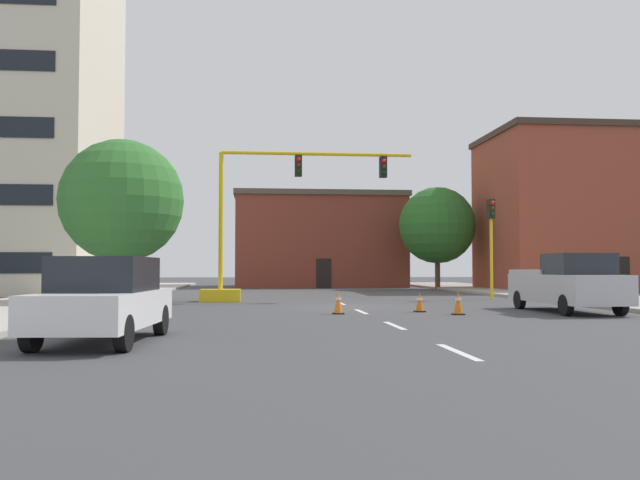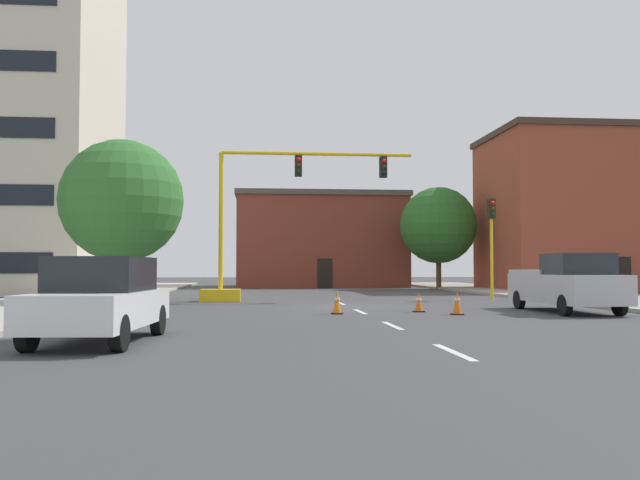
% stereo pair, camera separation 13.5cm
% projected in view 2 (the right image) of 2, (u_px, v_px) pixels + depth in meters
% --- Properties ---
extents(ground_plane, '(160.00, 160.00, 0.00)m').
position_uv_depth(ground_plane, '(349.00, 307.00, 25.89)').
color(ground_plane, '#424244').
extents(sidewalk_left, '(6.00, 56.00, 0.14)m').
position_uv_depth(sidewalk_left, '(84.00, 297.00, 32.74)').
color(sidewalk_left, '#B2ADA3').
rests_on(sidewalk_left, ground_plane).
extents(sidewalk_right, '(6.00, 56.00, 0.14)m').
position_uv_depth(sidewalk_right, '(555.00, 295.00, 34.97)').
color(sidewalk_right, '#9E998E').
rests_on(sidewalk_right, ground_plane).
extents(lane_stripe_seg_0, '(0.16, 2.40, 0.01)m').
position_uv_depth(lane_stripe_seg_0, '(454.00, 352.00, 11.97)').
color(lane_stripe_seg_0, silver).
rests_on(lane_stripe_seg_0, ground_plane).
extents(lane_stripe_seg_1, '(0.16, 2.40, 0.01)m').
position_uv_depth(lane_stripe_seg_1, '(392.00, 325.00, 17.44)').
color(lane_stripe_seg_1, silver).
rests_on(lane_stripe_seg_1, ground_plane).
extents(lane_stripe_seg_2, '(0.16, 2.40, 0.01)m').
position_uv_depth(lane_stripe_seg_2, '(360.00, 312.00, 22.91)').
color(lane_stripe_seg_2, silver).
rests_on(lane_stripe_seg_2, ground_plane).
extents(lane_stripe_seg_3, '(0.16, 2.40, 0.01)m').
position_uv_depth(lane_stripe_seg_3, '(341.00, 303.00, 28.38)').
color(lane_stripe_seg_3, silver).
rests_on(lane_stripe_seg_3, ground_plane).
extents(building_brick_center, '(13.38, 9.03, 7.38)m').
position_uv_depth(building_brick_center, '(319.00, 241.00, 53.78)').
color(building_brick_center, brown).
rests_on(building_brick_center, ground_plane).
extents(building_row_right, '(13.11, 9.19, 10.69)m').
position_uv_depth(building_row_right, '(586.00, 211.00, 45.28)').
color(building_row_right, brown).
rests_on(building_row_right, ground_plane).
extents(traffic_signal_gantry, '(9.66, 1.20, 6.83)m').
position_uv_depth(traffic_signal_gantry, '(249.00, 251.00, 30.08)').
color(traffic_signal_gantry, yellow).
rests_on(traffic_signal_gantry, ground_plane).
extents(traffic_light_pole_right, '(0.32, 0.47, 4.80)m').
position_uv_depth(traffic_light_pole_right, '(491.00, 226.00, 31.65)').
color(traffic_light_pole_right, yellow).
rests_on(traffic_light_pole_right, ground_plane).
extents(tree_right_far, '(5.42, 5.42, 7.24)m').
position_uv_depth(tree_right_far, '(438.00, 225.00, 47.13)').
color(tree_right_far, '#4C3823').
rests_on(tree_right_far, ground_plane).
extents(tree_left_near, '(5.17, 5.17, 6.94)m').
position_uv_depth(tree_left_near, '(122.00, 201.00, 28.11)').
color(tree_left_near, '#4C3823').
rests_on(tree_left_near, ground_plane).
extents(pickup_truck_silver, '(2.02, 5.40, 1.99)m').
position_uv_depth(pickup_truck_silver, '(566.00, 284.00, 22.70)').
color(pickup_truck_silver, '#BCBCC1').
rests_on(pickup_truck_silver, ground_plane).
extents(sedan_white_near_left, '(2.19, 4.63, 1.74)m').
position_uv_depth(sedan_white_near_left, '(101.00, 299.00, 13.54)').
color(sedan_white_near_left, white).
rests_on(sedan_white_near_left, ground_plane).
extents(traffic_cone_roadside_a, '(0.36, 0.36, 0.78)m').
position_uv_depth(traffic_cone_roadside_a, '(457.00, 303.00, 21.45)').
color(traffic_cone_roadside_a, black).
rests_on(traffic_cone_roadside_a, ground_plane).
extents(traffic_cone_roadside_b, '(0.36, 0.36, 0.69)m').
position_uv_depth(traffic_cone_roadside_b, '(419.00, 302.00, 22.80)').
color(traffic_cone_roadside_b, black).
rests_on(traffic_cone_roadside_b, ground_plane).
extents(traffic_cone_roadside_c, '(0.36, 0.36, 0.78)m').
position_uv_depth(traffic_cone_roadside_c, '(337.00, 302.00, 21.78)').
color(traffic_cone_roadside_c, black).
rests_on(traffic_cone_roadside_c, ground_plane).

